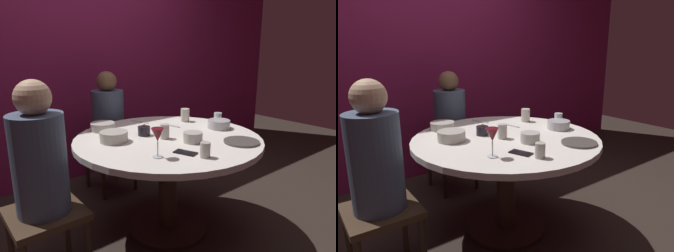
% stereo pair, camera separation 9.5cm
% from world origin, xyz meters
% --- Properties ---
extents(ground_plane, '(8.00, 8.00, 0.00)m').
position_xyz_m(ground_plane, '(0.00, 0.00, 0.00)').
color(ground_plane, '#2D231E').
extents(back_wall, '(6.00, 0.10, 2.60)m').
position_xyz_m(back_wall, '(0.00, 1.41, 1.30)').
color(back_wall, maroon).
rests_on(back_wall, ground).
extents(dining_table, '(1.33, 1.33, 0.74)m').
position_xyz_m(dining_table, '(0.00, 0.00, 0.58)').
color(dining_table, silver).
rests_on(dining_table, ground).
extents(seated_diner_left, '(0.40, 0.40, 1.21)m').
position_xyz_m(seated_diner_left, '(-0.89, 0.00, 0.74)').
color(seated_diner_left, '#3F2D1E').
rests_on(seated_diner_left, ground).
extents(seated_diner_back, '(0.40, 0.40, 1.15)m').
position_xyz_m(seated_diner_back, '(0.00, 0.89, 0.71)').
color(seated_diner_back, '#3F2D1E').
rests_on(seated_diner_back, ground).
extents(candle_holder, '(0.09, 0.09, 0.09)m').
position_xyz_m(candle_holder, '(-0.11, 0.14, 0.77)').
color(candle_holder, black).
rests_on(candle_holder, dining_table).
extents(wine_glass, '(0.08, 0.08, 0.18)m').
position_xyz_m(wine_glass, '(-0.31, -0.29, 0.87)').
color(wine_glass, silver).
rests_on(wine_glass, dining_table).
extents(dinner_plate, '(0.24, 0.24, 0.01)m').
position_xyz_m(dinner_plate, '(0.30, -0.42, 0.74)').
color(dinner_plate, '#4C4742').
rests_on(dinner_plate, dining_table).
extents(cell_phone, '(0.11, 0.16, 0.01)m').
position_xyz_m(cell_phone, '(-0.14, -0.34, 0.74)').
color(cell_phone, black).
rests_on(cell_phone, dining_table).
extents(bowl_serving_large, '(0.18, 0.18, 0.07)m').
position_xyz_m(bowl_serving_large, '(0.46, -0.07, 0.77)').
color(bowl_serving_large, '#B7B7BC').
rests_on(bowl_serving_large, dining_table).
extents(bowl_salad_center, '(0.13, 0.13, 0.07)m').
position_xyz_m(bowl_salad_center, '(0.05, -0.20, 0.77)').
color(bowl_salad_center, '#B2ADA3').
rests_on(bowl_salad_center, dining_table).
extents(bowl_small_white, '(0.19, 0.19, 0.07)m').
position_xyz_m(bowl_small_white, '(-0.36, 0.14, 0.77)').
color(bowl_small_white, '#B2ADA3').
rests_on(bowl_small_white, dining_table).
extents(bowl_sauce_side, '(0.19, 0.19, 0.06)m').
position_xyz_m(bowl_sauce_side, '(-0.28, 0.45, 0.77)').
color(bowl_sauce_side, '#B2ADA3').
rests_on(bowl_sauce_side, dining_table).
extents(cup_near_candle, '(0.07, 0.07, 0.11)m').
position_xyz_m(cup_near_candle, '(0.41, 0.27, 0.79)').
color(cup_near_candle, beige).
rests_on(cup_near_candle, dining_table).
extents(cup_by_left_diner, '(0.06, 0.06, 0.09)m').
position_xyz_m(cup_by_left_diner, '(-0.10, -0.46, 0.78)').
color(cup_by_left_diner, '#B2ADA3').
rests_on(cup_by_left_diner, dining_table).
extents(cup_by_right_diner, '(0.06, 0.06, 0.10)m').
position_xyz_m(cup_by_right_diner, '(-0.04, -0.02, 0.79)').
color(cup_by_right_diner, '#B2ADA3').
rests_on(cup_by_right_diner, dining_table).
extents(cup_center_front, '(0.07, 0.07, 0.09)m').
position_xyz_m(cup_center_front, '(0.60, 0.06, 0.78)').
color(cup_center_front, silver).
rests_on(cup_center_front, dining_table).
extents(fork_near_plate, '(0.07, 0.18, 0.01)m').
position_xyz_m(fork_near_plate, '(0.09, 0.49, 0.74)').
color(fork_near_plate, '#B7B7BC').
rests_on(fork_near_plate, dining_table).
extents(knife_near_plate, '(0.05, 0.18, 0.01)m').
position_xyz_m(knife_near_plate, '(0.21, 0.23, 0.74)').
color(knife_near_plate, '#B7B7BC').
rests_on(knife_near_plate, dining_table).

